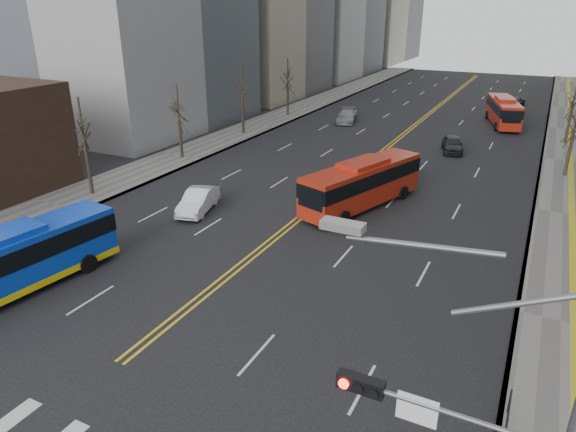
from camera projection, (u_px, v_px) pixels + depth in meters
The scene contains 10 objects.
sidewalk_left at pixel (257, 126), 60.57m from camera, with size 5.00×130.00×0.15m, color #65625E.
centerline at pixel (417, 124), 62.01m from camera, with size 0.55×100.00×0.01m.
street_trees at pixel (288, 106), 46.24m from camera, with size 35.20×47.20×7.60m.
blue_bus at pixel (4, 264), 24.93m from camera, with size 3.80×11.70×3.36m.
red_bus_near at pixel (362, 181), 35.98m from camera, with size 5.77×10.97×3.42m.
red_bus_far at pixel (503, 110), 60.58m from camera, with size 5.00×10.57×3.29m.
car_white at pixel (198, 201), 35.64m from camera, with size 1.63×4.69×1.54m, color white.
car_dark_mid at pixel (452, 144), 49.98m from camera, with size 1.82×4.51×1.54m, color black.
car_silver at pixel (347, 116), 62.49m from camera, with size 2.11×5.18×1.50m, color gray.
car_dark_far at pixel (514, 103), 71.66m from camera, with size 2.06×4.48×1.24m, color black.
Camera 1 is at (13.68, -7.01, 13.48)m, focal length 32.00 mm.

